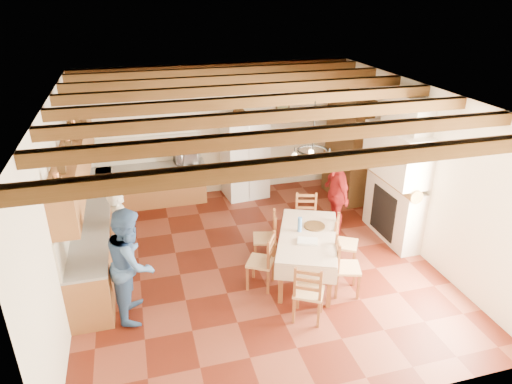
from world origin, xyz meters
TOP-DOWN VIEW (x-y plane):
  - floor at (0.00, 0.00)m, footprint 6.00×6.50m
  - ceiling at (0.00, 0.00)m, footprint 6.00×6.50m
  - wall_back at (0.00, 3.26)m, footprint 6.00×0.02m
  - wall_front at (0.00, -3.26)m, footprint 6.00×0.02m
  - wall_left at (-3.01, 0.00)m, footprint 0.02×6.50m
  - wall_right at (3.01, 0.00)m, footprint 0.02×6.50m
  - ceiling_beams at (0.00, 0.00)m, footprint 6.00×6.30m
  - lower_cabinets_left at (-2.70, 1.05)m, footprint 0.60×4.30m
  - lower_cabinets_back at (-1.55, 2.95)m, footprint 2.30×0.60m
  - countertop_left at (-2.70, 1.05)m, footprint 0.62×4.30m
  - countertop_back at (-1.55, 2.95)m, footprint 2.34×0.62m
  - backsplash_left at (-2.98, 1.05)m, footprint 0.03×4.30m
  - backsplash_back at (-1.55, 3.23)m, footprint 2.30×0.03m
  - upper_cabinets at (-2.83, 1.05)m, footprint 0.35×4.20m
  - fireplace at (2.72, 0.20)m, footprint 0.56×1.60m
  - wall_picture at (1.55, 3.23)m, footprint 0.34×0.03m
  - refrigerator at (0.55, 2.88)m, footprint 1.02×0.86m
  - hutch at (2.75, 2.16)m, footprint 0.64×1.34m
  - dining_table at (0.74, -0.58)m, footprint 1.55×2.01m
  - chandelier at (0.74, -0.58)m, footprint 0.47×0.47m
  - chair_left_near at (-0.09, -0.66)m, footprint 0.56×0.57m
  - chair_left_far at (0.18, 0.03)m, footprint 0.49×0.51m
  - chair_right_near at (1.18, -1.19)m, footprint 0.51×0.52m
  - chair_right_far at (1.47, -0.52)m, footprint 0.56×0.57m
  - chair_end_near at (0.37, -1.61)m, footprint 0.56×0.56m
  - chair_end_far at (1.13, 0.47)m, footprint 0.52×0.51m
  - person_man at (-2.20, 0.37)m, footprint 0.41×0.59m
  - person_woman_blue at (-2.07, -0.79)m, footprint 0.76×0.92m
  - person_woman_red at (1.85, 0.76)m, footprint 0.40×0.93m
  - microwave at (-0.78, 2.95)m, footprint 0.57×0.43m
  - fridge_vase at (0.43, 2.88)m, footprint 0.31×0.31m

SIDE VIEW (x-z plane):
  - floor at x=0.00m, z-range -0.02..0.00m
  - lower_cabinets_left at x=-2.70m, z-range 0.00..0.86m
  - lower_cabinets_back at x=-1.55m, z-range 0.00..0.86m
  - chair_left_near at x=-0.09m, z-range 0.00..0.96m
  - chair_left_far at x=0.18m, z-range 0.00..0.96m
  - chair_right_near at x=1.18m, z-range 0.00..0.96m
  - chair_right_far at x=1.47m, z-range 0.00..0.96m
  - chair_end_near at x=0.37m, z-range 0.00..0.96m
  - chair_end_far at x=1.13m, z-range 0.00..0.96m
  - dining_table at x=0.74m, z-range 0.31..1.09m
  - person_man at x=-2.20m, z-range 0.00..1.57m
  - person_woman_red at x=1.85m, z-range 0.00..1.57m
  - person_woman_blue at x=-2.07m, z-range 0.00..1.73m
  - countertop_left at x=-2.70m, z-range 0.86..0.90m
  - countertop_back at x=-1.55m, z-range 0.86..0.90m
  - refrigerator at x=0.55m, z-range 0.00..1.89m
  - microwave at x=-0.78m, z-range 0.90..1.19m
  - hutch at x=2.75m, z-range 0.00..2.38m
  - backsplash_left at x=-2.98m, z-range 0.90..1.50m
  - backsplash_back at x=-1.55m, z-range 0.90..1.50m
  - fireplace at x=2.72m, z-range 0.00..2.80m
  - wall_back at x=0.00m, z-range 0.00..3.00m
  - wall_front at x=0.00m, z-range 0.00..3.00m
  - wall_left at x=-3.01m, z-range 0.00..3.00m
  - wall_right at x=3.01m, z-range 0.00..3.00m
  - upper_cabinets at x=-2.83m, z-range 1.50..2.20m
  - wall_picture at x=1.55m, z-range 1.64..2.06m
  - fridge_vase at x=0.43m, z-range 1.89..2.17m
  - chandelier at x=0.74m, z-range 2.23..2.27m
  - ceiling_beams at x=0.00m, z-range 2.83..2.99m
  - ceiling at x=0.00m, z-range 3.00..3.02m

